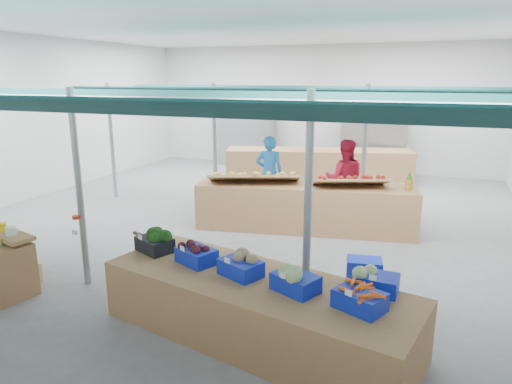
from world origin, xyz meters
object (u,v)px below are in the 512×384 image
Objects in this scene: fruit_counter at (305,207)px; vendor_left at (269,173)px; veg_counter at (256,308)px; vendor_right at (344,179)px; crate_stack at (363,278)px.

vendor_left is (-1.20, 1.10, 0.42)m from fruit_counter.
vendor_right is at bearing 101.35° from veg_counter.
vendor_left reaches higher than veg_counter.
vendor_left reaches higher than fruit_counter.
vendor_left is (-2.83, 3.81, 0.60)m from crate_stack.
vendor_right reaches higher than crate_stack.
veg_counter is 4.29m from fruit_counter.
vendor_right is (1.80, -0.00, 0.00)m from vendor_left.
crate_stack is 4.00m from vendor_right.
vendor_left is 1.80m from vendor_right.
veg_counter is 2.18× the size of vendor_right.
vendor_left is 1.00× the size of vendor_right.
crate_stack is at bearing -69.67° from fruit_counter.
fruit_counter is 7.58× the size of crate_stack.
fruit_counter reaches higher than crate_stack.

